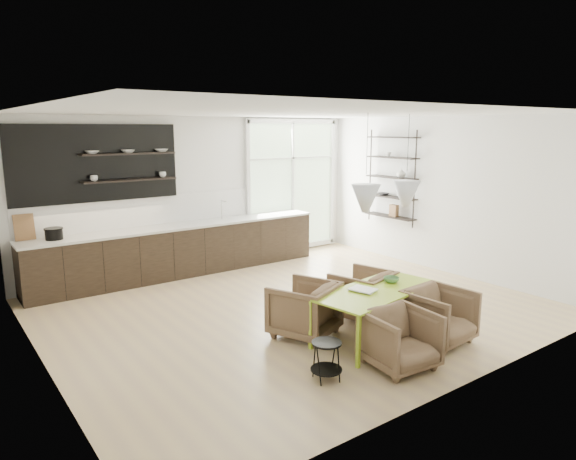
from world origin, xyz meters
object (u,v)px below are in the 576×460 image
object	(u,v)px
armchair_back_right	(362,294)
wire_stool	(326,356)
armchair_front_left	(400,339)
armchair_front_right	(439,316)
dining_table	(377,293)
armchair_back_left	(304,309)

from	to	relation	value
armchair_back_right	wire_stool	bearing A→B (deg)	19.46
armchair_front_left	armchair_front_right	distance (m)	0.96
dining_table	armchair_back_right	size ratio (longest dim) A/B	2.45
armchair_front_right	wire_stool	xyz separation A→B (m)	(-1.81, 0.07, -0.06)
dining_table	armchair_back_left	distance (m)	0.96
armchair_front_right	dining_table	bearing A→B (deg)	130.08
dining_table	armchair_front_left	size ratio (longest dim) A/B	2.57
armchair_back_left	armchair_front_right	size ratio (longest dim) A/B	1.04
armchair_back_right	armchair_front_left	xyz separation A→B (m)	(-0.75, -1.37, -0.02)
armchair_back_left	armchair_front_right	world-z (taller)	armchair_back_left
armchair_back_left	wire_stool	xyz separation A→B (m)	(-0.56, -1.11, -0.08)
dining_table	wire_stool	bearing A→B (deg)	-167.61
armchair_back_left	wire_stool	size ratio (longest dim) A/B	1.81
armchair_front_left	armchair_front_right	world-z (taller)	armchair_front_right
armchair_front_left	wire_stool	xyz separation A→B (m)	(-0.87, 0.26, -0.05)
dining_table	wire_stool	world-z (taller)	dining_table
armchair_back_left	wire_stool	bearing A→B (deg)	40.08
dining_table	wire_stool	xyz separation A→B (m)	(-1.26, -0.50, -0.33)
armchair_back_left	armchair_front_right	bearing A→B (deg)	113.44
armchair_back_right	armchair_front_right	world-z (taller)	armchair_back_right
wire_stool	armchair_back_left	bearing A→B (deg)	63.16
dining_table	armchair_front_left	world-z (taller)	armchair_front_left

